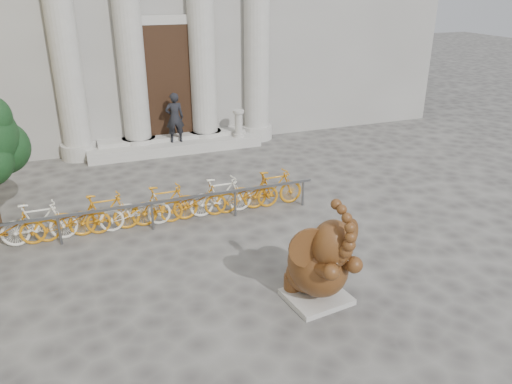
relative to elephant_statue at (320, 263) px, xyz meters
name	(u,v)px	position (x,y,z in m)	size (l,w,h in m)	color
ground	(281,297)	(-0.60, 0.34, -0.81)	(80.00, 80.00, 0.00)	#474442
entrance_steps	(176,146)	(-0.60, 9.74, -0.63)	(6.00, 1.20, 0.36)	#A8A59E
elephant_statue	(320,263)	(0.00, 0.00, 0.00)	(1.48, 1.71, 2.22)	#A8A59E
bike_rack	(149,207)	(-2.41, 4.25, -0.31)	(8.38, 0.53, 1.00)	slate
pedestrian	(175,118)	(-0.59, 9.62, 0.41)	(0.63, 0.41, 1.72)	black
balustrade_post	(239,125)	(1.65, 9.44, 0.00)	(0.39, 0.39, 0.97)	#A8A59E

